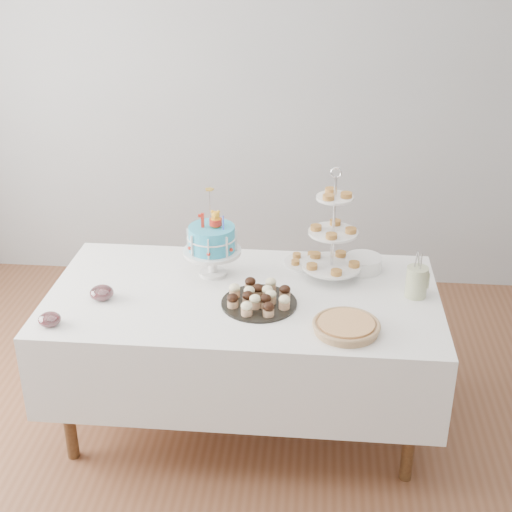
# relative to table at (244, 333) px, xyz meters

# --- Properties ---
(floor) EXTENTS (5.00, 5.00, 0.00)m
(floor) POSITION_rel_table_xyz_m (0.00, -0.30, -0.54)
(floor) COLOR brown
(floor) RESTS_ON ground
(walls) EXTENTS (5.04, 4.04, 2.70)m
(walls) POSITION_rel_table_xyz_m (0.00, -0.30, 0.81)
(walls) COLOR #9D9FA2
(walls) RESTS_ON floor
(table) EXTENTS (1.92, 1.02, 0.77)m
(table) POSITION_rel_table_xyz_m (0.00, 0.00, 0.00)
(table) COLOR white
(table) RESTS_ON floor
(birthday_cake) EXTENTS (0.30, 0.30, 0.46)m
(birthday_cake) POSITION_rel_table_xyz_m (-0.18, 0.19, 0.35)
(birthday_cake) COLOR white
(birthday_cake) RESTS_ON table
(cupcake_tray) EXTENTS (0.36, 0.36, 0.08)m
(cupcake_tray) POSITION_rel_table_xyz_m (0.09, -0.10, 0.27)
(cupcake_tray) COLOR black
(cupcake_tray) RESTS_ON table
(pie) EXTENTS (0.31, 0.31, 0.05)m
(pie) POSITION_rel_table_xyz_m (0.50, -0.31, 0.25)
(pie) COLOR tan
(pie) RESTS_ON table
(tiered_stand) EXTENTS (0.30, 0.30, 0.59)m
(tiered_stand) POSITION_rel_table_xyz_m (0.43, 0.22, 0.47)
(tiered_stand) COLOR silver
(tiered_stand) RESTS_ON table
(plate_stack) EXTENTS (0.19, 0.19, 0.08)m
(plate_stack) POSITION_rel_table_xyz_m (0.60, 0.31, 0.26)
(plate_stack) COLOR white
(plate_stack) RESTS_ON table
(pastry_plate) EXTENTS (0.24, 0.24, 0.04)m
(pastry_plate) POSITION_rel_table_xyz_m (0.30, 0.36, 0.24)
(pastry_plate) COLOR white
(pastry_plate) RESTS_ON table
(jam_bowl_a) EXTENTS (0.10, 0.10, 0.06)m
(jam_bowl_a) POSITION_rel_table_xyz_m (-0.84, -0.38, 0.26)
(jam_bowl_a) COLOR silver
(jam_bowl_a) RESTS_ON table
(jam_bowl_b) EXTENTS (0.12, 0.12, 0.07)m
(jam_bowl_b) POSITION_rel_table_xyz_m (-0.67, -0.12, 0.26)
(jam_bowl_b) COLOR silver
(jam_bowl_b) RESTS_ON table
(utensil_pitcher) EXTENTS (0.11, 0.11, 0.24)m
(utensil_pitcher) POSITION_rel_table_xyz_m (0.84, 0.05, 0.31)
(utensil_pitcher) COLOR beige
(utensil_pitcher) RESTS_ON table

